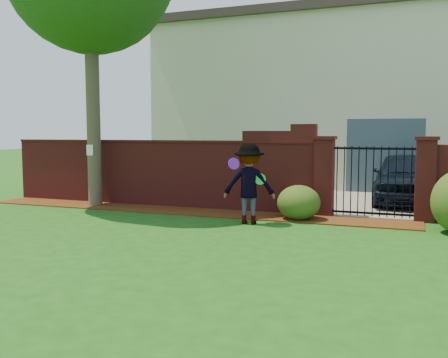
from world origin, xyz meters
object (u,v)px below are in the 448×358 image
at_px(frisbee_purple, 234,164).
at_px(car, 405,178).
at_px(frisbee_green, 260,179).
at_px(man, 249,184).

bearing_deg(frisbee_purple, car, 55.50).
distance_m(car, frisbee_purple, 5.86).
height_order(frisbee_purple, frisbee_green, frisbee_purple).
bearing_deg(frisbee_green, frisbee_purple, -139.70).
relative_size(car, frisbee_purple, 16.86).
bearing_deg(man, frisbee_purple, 51.68).
distance_m(car, man, 5.38).
bearing_deg(man, frisbee_green, 160.83).
bearing_deg(car, frisbee_green, -124.08).
distance_m(car, frisbee_green, 5.27).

